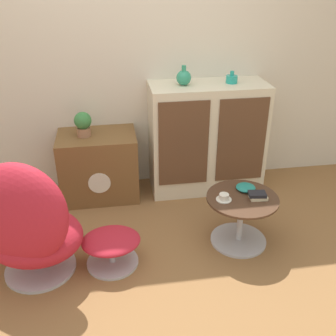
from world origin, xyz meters
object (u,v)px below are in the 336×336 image
Objects in this scene: egg_chair at (27,226)px; tv_console at (99,166)px; sideboard at (207,138)px; vase_inner_left at (232,79)px; coffee_table at (241,217)px; vase_leftmost at (184,77)px; ottoman at (111,245)px; potted_plant at (83,123)px; teacup at (224,198)px; bowl at (246,187)px; book_stack at (258,196)px.

tv_console is at bearing 65.91° from egg_chair.
sideboard is 9.93× the size of vase_inner_left.
coffee_table is 1.26m from vase_leftmost.
sideboard is 2.48× the size of ottoman.
ottoman is 1.13m from potted_plant.
teacup is 0.24m from bowl.
tv_console reaches higher than bowl.
potted_plant is at bearing 100.07° from ottoman.
egg_chair is 6.37× the size of book_stack.
ottoman is 0.88m from teacup.
ottoman is at bearing -133.10° from sideboard.
sideboard is at bearing 93.76° from coffee_table.
egg_chair is 1.70× the size of coffee_table.
book_stack is at bearing -18.12° from coffee_table.
sideboard is 1.93× the size of coffee_table.
coffee_table is 0.22m from bowl.
bowl is at bearing -32.31° from potted_plant.
coffee_table is at bearing -72.34° from vase_leftmost.
egg_chair is (-1.45, -1.03, -0.09)m from sideboard.
sideboard is at bearing -0.99° from vase_leftmost.
ottoman is at bearing -138.58° from vase_inner_left.
vase_inner_left is 1.00m from bowl.
bowl is at bearing -96.04° from vase_inner_left.
teacup is 0.77× the size of bowl.
vase_leftmost reaches higher than egg_chair.
egg_chair is at bearing -109.23° from potted_plant.
ottoman is 3.62× the size of teacup.
potted_plant is at bearing 138.78° from teacup.
coffee_table is at bearing -119.08° from bowl.
egg_chair is 1.59m from bowl.
vase_leftmost is at bearing 112.67° from book_stack.
sideboard is 0.93m from coffee_table.
coffee_table is at bearing -86.24° from sideboard.
sideboard is 1.02m from tv_console.
tv_console is 0.43m from potted_plant.
potted_plant is at bearing -179.04° from vase_leftmost.
tv_console is 6.58× the size of vase_inner_left.
potted_plant is (-1.29, -0.01, -0.33)m from vase_inner_left.
coffee_table is 4.65× the size of teacup.
vase_inner_left reaches higher than coffee_table.
bowl is at bearing 9.08° from egg_chair.
potted_plant is 1.86× the size of teacup.
egg_chair is 5.42× the size of vase_leftmost.
tv_console is 1.28× the size of coffee_table.
sideboard reaches higher than tv_console.
sideboard is 1.51× the size of tv_console.
tv_console is 1.41m from vase_inner_left.
teacup is (-0.29, -0.90, -0.62)m from vase_inner_left.
vase_leftmost is 1.61× the size of vase_inner_left.
bowl is at bearing -66.44° from vase_leftmost.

